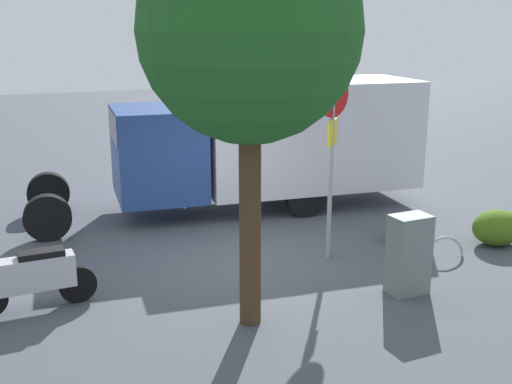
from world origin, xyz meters
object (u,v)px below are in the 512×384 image
motorcycle (35,276)px  stop_sign (332,137)px  street_tree (250,33)px  bike_rack_hoop (442,259)px  box_truck_near (267,138)px  utility_cabinet (409,254)px

motorcycle → stop_sign: (-4.94, -0.31, 1.66)m
motorcycle → street_tree: size_ratio=0.34×
stop_sign → bike_rack_hoop: 2.98m
box_truck_near → street_tree: bearing=69.6°
motorcycle → stop_sign: stop_sign is taller
stop_sign → street_tree: 3.35m
motorcycle → bike_rack_hoop: size_ratio=2.13×
stop_sign → street_tree: street_tree is taller
street_tree → utility_cabinet: (-2.62, -0.06, -3.31)m
box_truck_near → utility_cabinet: box_truck_near is taller
box_truck_near → stop_sign: (0.20, 3.41, 0.60)m
motorcycle → stop_sign: size_ratio=0.55×
motorcycle → street_tree: bearing=147.6°
box_truck_near → stop_sign: 3.47m
box_truck_near → utility_cabinet: bearing=96.7°
box_truck_near → street_tree: size_ratio=1.61×
motorcycle → bike_rack_hoop: motorcycle is taller
bike_rack_hoop → street_tree: bearing=14.4°
box_truck_near → bike_rack_hoop: (-1.66, 4.21, -1.58)m
street_tree → box_truck_near: bearing=-114.5°
motorcycle → stop_sign: bearing=-179.8°
motorcycle → utility_cabinet: (-5.37, 1.46, 0.10)m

